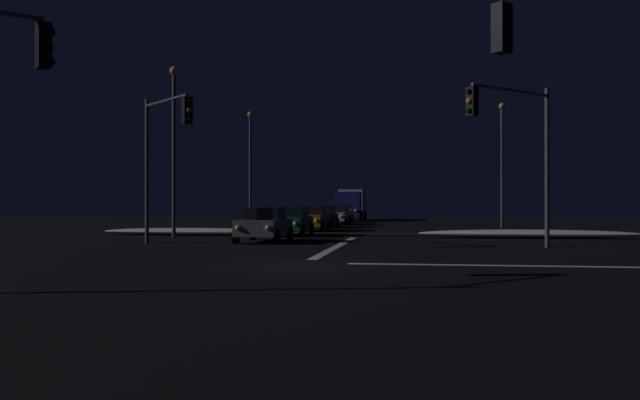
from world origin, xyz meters
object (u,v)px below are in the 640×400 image
object	(u,v)px
traffic_signal_nw	(163,141)
traffic_signal_ne	(517,134)
sedan_orange	(311,218)
sedan_black	(322,216)
sedan_white	(341,213)
streetlamp_left_far	(250,160)
box_truck	(351,203)
streetlamp_left_near	(174,139)
sedan_silver	(336,215)
sedan_gray	(264,224)
sedan_green	(291,221)
streetlamp_right_far	(502,156)
traffic_signal_se	(623,56)

from	to	relation	value
traffic_signal_nw	traffic_signal_ne	bearing A→B (deg)	-0.66
sedan_orange	sedan_black	bearing A→B (deg)	91.34
sedan_white	streetlamp_left_far	xyz separation A→B (m)	(-5.47, -11.00, 4.14)
box_truck	streetlamp_left_near	xyz separation A→B (m)	(-5.66, -34.88, 3.35)
sedan_black	sedan_silver	xyz separation A→B (m)	(0.24, 6.33, 0.00)
sedan_gray	sedan_green	size ratio (longest dim) A/B	1.00
traffic_signal_nw	streetlamp_right_far	world-z (taller)	streetlamp_right_far
sedan_orange	streetlamp_left_far	distance (m)	9.97
traffic_signal_se	streetlamp_left_far	distance (m)	39.93
sedan_green	traffic_signal_se	distance (m)	25.92
sedan_orange	traffic_signal_nw	bearing A→B (deg)	-103.93
sedan_green	traffic_signal_ne	world-z (taller)	traffic_signal_ne
traffic_signal_ne	traffic_signal_nw	distance (m)	14.23
traffic_signal_nw	traffic_signal_se	bearing A→B (deg)	-45.00
sedan_orange	sedan_white	size ratio (longest dim) A/B	1.00
traffic_signal_se	streetlamp_left_far	bearing A→B (deg)	113.71
traffic_signal_ne	streetlamp_right_far	distance (m)	22.65
box_truck	traffic_signal_se	bearing A→B (deg)	-79.37
sedan_green	sedan_white	xyz separation A→B (m)	(-0.05, 24.15, 0.00)
traffic_signal_ne	streetlamp_left_near	size ratio (longest dim) A/B	0.73
sedan_white	sedan_silver	bearing A→B (deg)	-87.01
sedan_silver	sedan_white	xyz separation A→B (m)	(-0.30, 5.77, 0.00)
sedan_orange	streetlamp_right_far	distance (m)	14.97
box_truck	traffic_signal_nw	xyz separation A→B (m)	(-3.77, -41.26, 2.62)
sedan_green	streetlamp_right_far	bearing A→B (deg)	46.15
sedan_gray	traffic_signal_ne	xyz separation A→B (m)	(10.69, -3.43, 3.61)
sedan_gray	traffic_signal_ne	world-z (taller)	traffic_signal_ne
sedan_gray	traffic_signal_nw	world-z (taller)	traffic_signal_nw
sedan_black	streetlamp_right_far	distance (m)	13.37
traffic_signal_ne	traffic_signal_nw	world-z (taller)	traffic_signal_ne
streetlamp_left_near	streetlamp_left_far	xyz separation A→B (m)	(0.00, 16.00, -0.11)
sedan_green	streetlamp_left_far	bearing A→B (deg)	112.79
streetlamp_right_far	sedan_green	bearing A→B (deg)	-133.85
streetlamp_right_far	streetlamp_left_far	xyz separation A→B (m)	(-18.16, 0.00, -0.14)
sedan_orange	traffic_signal_ne	bearing A→B (deg)	-56.01
sedan_orange	traffic_signal_ne	distance (m)	19.01
sedan_gray	sedan_silver	distance (m)	24.34
traffic_signal_ne	streetlamp_left_near	distance (m)	17.40
streetlamp_left_near	sedan_green	bearing A→B (deg)	27.26
sedan_orange	streetlamp_left_far	xyz separation A→B (m)	(-5.68, 7.07, 4.14)
sedan_gray	streetlamp_right_far	xyz separation A→B (m)	(12.73, 19.12, 4.28)
streetlamp_left_near	sedan_gray	bearing A→B (deg)	-29.87
sedan_green	traffic_signal_nw	distance (m)	10.53
sedan_silver	sedan_white	world-z (taller)	same
sedan_gray	sedan_orange	size ratio (longest dim) A/B	1.00
sedan_orange	box_truck	size ratio (longest dim) A/B	0.52
sedan_silver	traffic_signal_nw	size ratio (longest dim) A/B	0.69
traffic_signal_nw	streetlamp_right_far	size ratio (longest dim) A/B	0.72
sedan_green	box_truck	world-z (taller)	box_truck
sedan_gray	traffic_signal_se	world-z (taller)	traffic_signal_se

